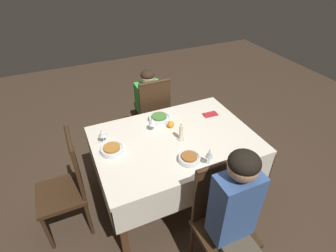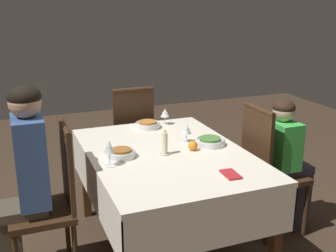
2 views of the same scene
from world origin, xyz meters
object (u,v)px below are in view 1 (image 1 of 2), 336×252
object	(u,v)px
dining_table	(175,146)
wine_glass_south	(210,154)
person_child_green	(147,104)
orange_fruit	(171,124)
wine_glass_west	(102,133)
chair_west	(67,183)
chair_north	(152,113)
bowl_south	(189,158)
wine_glass_north	(152,122)
bowl_west	(112,149)
person_adult_denim	(236,220)
bowl_north	(159,118)
candle_centerpiece	(181,133)
chair_south	(221,217)
napkin_red_folded	(210,114)

from	to	relation	value
dining_table	wine_glass_south	xyz separation A→B (m)	(0.10, -0.42, 0.21)
person_child_green	orange_fruit	xyz separation A→B (m)	(-0.03, -0.77, 0.20)
person_child_green	wine_glass_west	world-z (taller)	person_child_green
person_child_green	wine_glass_south	distance (m)	1.40
chair_west	wine_glass_west	bearing A→B (deg)	116.22
chair_north	person_child_green	distance (m)	0.17
bowl_south	chair_north	bearing A→B (deg)	85.25
wine_glass_north	bowl_west	size ratio (longest dim) A/B	0.68
chair_north	person_adult_denim	world-z (taller)	person_adult_denim
wine_glass_south	bowl_north	distance (m)	0.78
bowl_north	dining_table	bearing A→B (deg)	-87.14
wine_glass_west	candle_centerpiece	xyz separation A→B (m)	(0.66, -0.25, -0.03)
wine_glass_north	bowl_west	world-z (taller)	wine_glass_north
person_adult_denim	candle_centerpiece	world-z (taller)	person_adult_denim
chair_south	wine_glass_west	bearing A→B (deg)	122.01
chair_north	wine_glass_south	size ratio (longest dim) A/B	5.89
chair_south	bowl_west	bearing A→B (deg)	125.18
bowl_south	wine_glass_west	world-z (taller)	wine_glass_west
dining_table	napkin_red_folded	distance (m)	0.56
bowl_south	person_adult_denim	bearing A→B (deg)	-87.04
person_adult_denim	wine_glass_south	bearing A→B (deg)	80.05
person_child_green	napkin_red_folded	world-z (taller)	person_child_green
wine_glass_north	person_adult_denim	bearing A→B (deg)	-82.24
dining_table	wine_glass_north	bearing A→B (deg)	124.07
chair_north	bowl_north	xyz separation A→B (m)	(-0.09, -0.44, 0.22)
orange_fruit	bowl_south	bearing A→B (deg)	-96.47
wine_glass_north	candle_centerpiece	bearing A→B (deg)	-51.98
candle_centerpiece	person_adult_denim	bearing A→B (deg)	-91.97
chair_north	napkin_red_folded	world-z (taller)	chair_north
person_adult_denim	wine_glass_west	xyz separation A→B (m)	(-0.63, 1.16, 0.12)
bowl_north	orange_fruit	bearing A→B (deg)	-70.72
bowl_south	napkin_red_folded	size ratio (longest dim) A/B	1.22
orange_fruit	wine_glass_north	bearing A→B (deg)	170.90
orange_fruit	bowl_west	bearing A→B (deg)	-168.73
chair_south	orange_fruit	world-z (taller)	chair_south
dining_table	chair_north	bearing A→B (deg)	84.61
candle_centerpiece	napkin_red_folded	bearing A→B (deg)	27.45
wine_glass_north	chair_west	bearing A→B (deg)	-168.51
person_adult_denim	dining_table	bearing A→B (deg)	90.91
wine_glass_south	chair_west	bearing A→B (deg)	157.43
candle_centerpiece	bowl_south	bearing A→B (deg)	-102.53
napkin_red_folded	bowl_north	bearing A→B (deg)	166.37
candle_centerpiece	dining_table	bearing A→B (deg)	146.33
chair_west	napkin_red_folded	world-z (taller)	chair_west
napkin_red_folded	orange_fruit	bearing A→B (deg)	-176.19
chair_south	wine_glass_south	size ratio (longest dim) A/B	5.89
chair_west	orange_fruit	xyz separation A→B (m)	(1.03, 0.14, 0.23)
chair_south	bowl_south	world-z (taller)	chair_south
wine_glass_north	napkin_red_folded	distance (m)	0.66
chair_north	candle_centerpiece	xyz separation A→B (m)	(-0.03, -0.81, 0.26)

